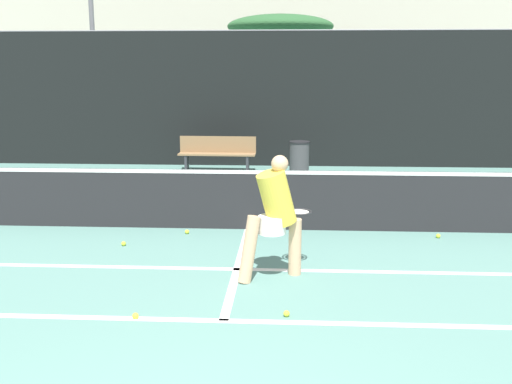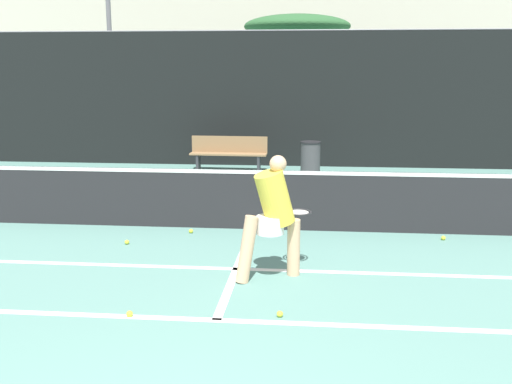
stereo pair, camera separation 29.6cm
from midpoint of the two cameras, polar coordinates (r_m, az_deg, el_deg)
court_baseline_near at (r=6.20m, az=-2.39°, el=-12.10°), size 11.00×0.10×0.01m
court_service_line at (r=7.67m, az=-0.75°, el=-7.33°), size 8.25×0.10×0.01m
court_center_mark at (r=7.83m, az=-0.61°, el=-6.91°), size 0.10×3.52×0.01m
net at (r=9.39m, az=0.53°, el=-0.54°), size 11.09×0.09×1.07m
fence_back at (r=15.50m, az=2.61°, el=8.81°), size 24.00×0.06×3.45m
player_practicing at (r=7.15m, az=2.84°, el=-2.05°), size 0.98×0.98×1.51m
tennis_ball_scattered_0 at (r=9.37m, az=18.29°, el=-4.18°), size 0.07×0.07×0.07m
tennis_ball_scattered_1 at (r=6.37m, az=-10.62°, el=-11.35°), size 0.07×0.07×0.07m
tennis_ball_scattered_3 at (r=6.27m, az=3.67°, el=-11.53°), size 0.07×0.07×0.07m
tennis_ball_scattered_4 at (r=9.31m, az=-5.31°, el=-3.73°), size 0.07×0.07×0.07m
tennis_ball_scattered_5 at (r=8.86m, az=-11.26°, el=-4.71°), size 0.07×0.07×0.07m
courtside_bench at (r=14.72m, az=-2.03°, el=3.81°), size 1.89×0.43×0.86m
trash_bin at (r=14.34m, az=5.80°, el=3.23°), size 0.49×0.49×0.80m
parked_car at (r=19.03m, az=10.71°, el=5.67°), size 1.69×4.09×1.33m
tree_west at (r=23.81m, az=4.31°, el=15.35°), size 4.08×4.08×4.51m
building_far at (r=29.85m, az=4.11°, el=12.56°), size 36.00×2.40×5.89m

